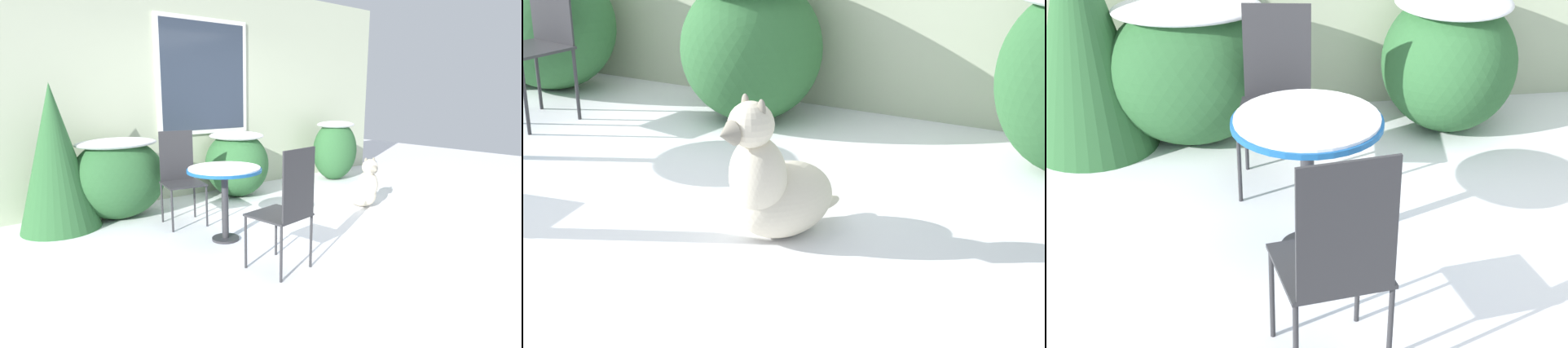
{
  "view_description": "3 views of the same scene",
  "coord_description": "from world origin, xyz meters",
  "views": [
    {
      "loc": [
        -2.99,
        -3.19,
        1.52
      ],
      "look_at": [
        0.0,
        0.6,
        0.55
      ],
      "focal_mm": 28.0,
      "sensor_mm": 36.0,
      "label": 1
    },
    {
      "loc": [
        2.97,
        -2.81,
        1.61
      ],
      "look_at": [
        1.41,
        0.18,
        0.29
      ],
      "focal_mm": 55.0,
      "sensor_mm": 36.0,
      "label": 2
    },
    {
      "loc": [
        -1.22,
        -3.35,
        2.39
      ],
      "look_at": [
        -0.77,
        0.23,
        0.46
      ],
      "focal_mm": 55.0,
      "sensor_mm": 36.0,
      "label": 3
    }
  ],
  "objects": [
    {
      "name": "shrub_left",
      "position": [
        -1.36,
        1.66,
        0.53
      ],
      "size": [
        1.14,
        0.82,
        0.99
      ],
      "color": "#2D6033",
      "rests_on": "ground_plane"
    },
    {
      "name": "dog",
      "position": [
        1.39,
        0.13,
        0.25
      ],
      "size": [
        0.52,
        0.7,
        0.69
      ],
      "rotation": [
        0.0,
        0.0,
        -0.37
      ],
      "color": "beige",
      "rests_on": "ground_plane"
    },
    {
      "name": "ground_plane",
      "position": [
        0.0,
        0.0,
        0.0
      ],
      "size": [
        16.0,
        16.0,
        0.0
      ],
      "primitive_type": "plane",
      "color": "white"
    },
    {
      "name": "shrub_middle",
      "position": [
        0.4,
        1.68,
        0.52
      ],
      "size": [
        0.92,
        0.96,
        0.96
      ],
      "color": "#2D6033",
      "rests_on": "ground_plane"
    },
    {
      "name": "patio_chair_near_table",
      "position": [
        -0.85,
        1.04,
        0.58
      ],
      "size": [
        0.5,
        0.5,
        1.08
      ],
      "rotation": [
        0.0,
        0.0,
        -0.16
      ],
      "color": "#2D2D30",
      "rests_on": "ground_plane"
    }
  ]
}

